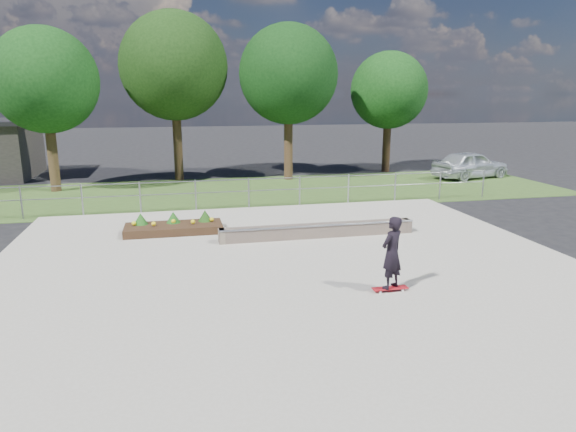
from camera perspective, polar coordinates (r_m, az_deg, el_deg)
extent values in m
plane|color=black|center=(12.66, 0.60, -6.44)|extent=(120.00, 120.00, 0.00)
cube|color=#314D1E|center=(23.16, -5.60, 2.67)|extent=(30.00, 8.00, 0.02)
cube|color=#9E998C|center=(12.65, 0.60, -6.31)|extent=(15.00, 15.00, 0.06)
cylinder|color=gray|center=(20.16, -27.51, 1.30)|extent=(0.06, 0.06, 1.20)
cylinder|color=gray|center=(19.73, -21.90, 1.62)|extent=(0.06, 0.06, 1.20)
cylinder|color=gray|center=(19.49, -16.10, 1.94)|extent=(0.06, 0.06, 1.20)
cylinder|color=gray|center=(19.46, -10.22, 2.24)|extent=(0.06, 0.06, 1.20)
cylinder|color=gray|center=(19.64, -4.38, 2.51)|extent=(0.06, 0.06, 1.20)
cylinder|color=gray|center=(20.01, 1.30, 2.75)|extent=(0.06, 0.06, 1.20)
cylinder|color=#9DA0A5|center=(20.58, 6.72, 2.96)|extent=(0.06, 0.06, 1.20)
cylinder|color=gray|center=(21.31, 11.82, 3.13)|extent=(0.06, 0.06, 1.20)
cylinder|color=#909498|center=(22.21, 16.54, 3.26)|extent=(0.06, 0.06, 1.20)
cylinder|color=#96999E|center=(23.24, 20.86, 3.36)|extent=(0.06, 0.06, 1.20)
cylinder|color=gray|center=(19.54, -4.41, 4.09)|extent=(20.00, 0.04, 0.04)
cylinder|color=gray|center=(19.62, -4.39, 2.80)|extent=(20.00, 0.04, 0.04)
cylinder|color=#382616|center=(25.32, -24.64, 5.76)|extent=(0.44, 0.44, 2.93)
sphere|color=black|center=(25.17, -25.41, 13.47)|extent=(4.55, 4.55, 4.55)
cylinder|color=#332214|center=(26.73, -12.13, 7.50)|extent=(0.44, 0.44, 3.38)
sphere|color=black|center=(26.63, -12.56, 15.95)|extent=(5.25, 5.25, 5.25)
cylinder|color=#372316|center=(26.37, 0.04, 7.47)|extent=(0.44, 0.44, 3.15)
sphere|color=black|center=(26.24, 0.04, 15.48)|extent=(4.90, 4.90, 4.90)
cylinder|color=black|center=(29.67, 10.87, 7.46)|extent=(0.44, 0.44, 2.70)
sphere|color=black|center=(29.52, 11.15, 13.55)|extent=(4.20, 4.20, 4.20)
cube|color=brown|center=(15.59, 3.33, -1.63)|extent=(6.00, 0.40, 0.40)
cylinder|color=#919399|center=(15.36, 3.54, -1.09)|extent=(6.00, 0.06, 0.06)
cube|color=#6A5E4E|center=(15.08, -7.34, -2.24)|extent=(0.15, 0.42, 0.40)
cube|color=brown|center=(16.60, 13.01, -1.02)|extent=(0.15, 0.42, 0.40)
cube|color=black|center=(16.51, -12.58, -1.35)|extent=(3.00, 1.20, 0.25)
sphere|color=yellow|center=(16.61, -16.75, -0.79)|extent=(0.14, 0.14, 0.14)
sphere|color=yellow|center=(16.38, -14.71, -0.85)|extent=(0.14, 0.14, 0.14)
sphere|color=yellow|center=(16.55, -12.61, -0.58)|extent=(0.14, 0.14, 0.14)
sphere|color=yellow|center=(16.37, -10.51, -0.64)|extent=(0.14, 0.14, 0.14)
sphere|color=yellow|center=(16.59, -8.47, -0.37)|extent=(0.14, 0.14, 0.14)
cone|color=#184D16|center=(16.71, -16.06, -0.30)|extent=(0.44, 0.44, 0.36)
cone|color=#174C15|center=(16.68, -12.63, -0.12)|extent=(0.44, 0.44, 0.36)
cone|color=#194012|center=(16.70, -9.20, 0.05)|extent=(0.44, 0.44, 0.36)
cylinder|color=silver|center=(11.47, 10.24, -8.36)|extent=(0.05, 0.03, 0.05)
cylinder|color=white|center=(11.63, 9.90, -8.04)|extent=(0.05, 0.03, 0.05)
cylinder|color=silver|center=(11.67, 12.62, -8.08)|extent=(0.05, 0.03, 0.05)
cylinder|color=silver|center=(11.82, 12.25, -7.78)|extent=(0.05, 0.03, 0.05)
cylinder|color=#A2A1A7|center=(11.54, 10.07, -8.08)|extent=(0.02, 0.18, 0.02)
cylinder|color=#95959A|center=(11.74, 12.44, -7.81)|extent=(0.02, 0.18, 0.02)
cube|color=maroon|center=(11.63, 11.27, -7.85)|extent=(0.80, 0.21, 0.02)
imported|color=black|center=(11.36, 11.46, -4.01)|extent=(0.70, 0.63, 1.61)
imported|color=silver|center=(28.47, 19.62, 5.41)|extent=(4.51, 2.66, 1.44)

